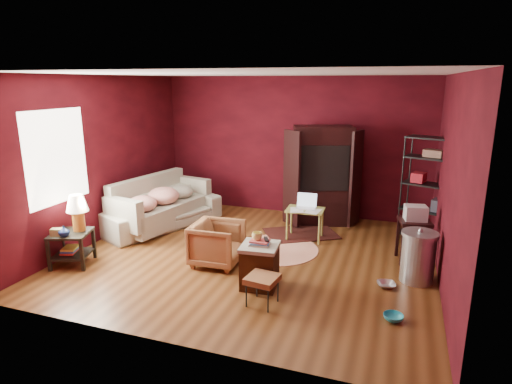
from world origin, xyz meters
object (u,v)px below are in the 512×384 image
sofa (161,204)px  laptop_desk (305,212)px  tv_armoire (322,174)px  wire_shelving (431,186)px  armchair (217,241)px  side_table (74,223)px  hamper (260,265)px

sofa → laptop_desk: size_ratio=2.90×
tv_armoire → wire_shelving: 1.96m
tv_armoire → wire_shelving: (1.92, -0.39, 0.01)m
laptop_desk → tv_armoire: size_ratio=0.42×
armchair → side_table: bearing=105.7°
side_table → tv_armoire: 4.43m
laptop_desk → tv_armoire: (0.09, 0.97, 0.49)m
hamper → laptop_desk: 1.98m
sofa → laptop_desk: sofa is taller
side_table → wire_shelving: (5.05, 2.73, 0.35)m
hamper → wire_shelving: (2.18, 2.55, 0.68)m
laptop_desk → wire_shelving: wire_shelving is taller
sofa → laptop_desk: 2.73m
sofa → wire_shelving: wire_shelving is taller
armchair → wire_shelving: bearing=-58.4°
tv_armoire → wire_shelving: bearing=-29.7°
armchair → tv_armoire: 2.76m
sofa → armchair: 2.11m
side_table → laptop_desk: (3.04, 2.15, -0.15)m
sofa → hamper: sofa is taller
side_table → tv_armoire: tv_armoire is taller
hamper → laptop_desk: bearing=85.0°
hamper → tv_armoire: (0.26, 2.94, 0.67)m
sofa → laptop_desk: (2.72, 0.26, 0.04)m
armchair → wire_shelving: (3.02, 2.06, 0.63)m
sofa → armchair: bearing=-102.3°
side_table → hamper: (2.87, 0.18, -0.33)m
armchair → sofa: bearing=51.7°
side_table → hamper: side_table is taller
side_table → laptop_desk: bearing=35.3°
hamper → laptop_desk: (0.17, 1.97, 0.18)m
armchair → side_table: 2.15m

